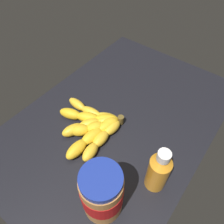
{
  "coord_description": "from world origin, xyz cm",
  "views": [
    {
      "loc": [
        -36.86,
        -25.78,
        56.6
      ],
      "look_at": [
        -1.82,
        1.08,
        4.23
      ],
      "focal_mm": 34.95,
      "sensor_mm": 36.0,
      "label": 1
    }
  ],
  "objects": [
    {
      "name": "peanut_butter_jar",
      "position": [
        -24.34,
        -13.38,
        7.96
      ],
      "size": [
        9.69,
        9.69,
        16.13
      ],
      "color": "#B27238",
      "rests_on": "ground_plane"
    },
    {
      "name": "ground_plane",
      "position": [
        0.0,
        0.0,
        -2.06
      ],
      "size": [
        83.42,
        56.37,
        4.12
      ],
      "primitive_type": "cube",
      "color": "black"
    },
    {
      "name": "honey_bottle",
      "position": [
        -11.71,
        -20.68,
        7.02
      ],
      "size": [
        5.36,
        5.36,
        15.53
      ],
      "color": "orange",
      "rests_on": "ground_plane"
    },
    {
      "name": "banana_bunch",
      "position": [
        -8.29,
        3.56,
        1.74
      ],
      "size": [
        21.46,
        21.67,
        3.76
      ],
      "color": "gold",
      "rests_on": "ground_plane"
    }
  ]
}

